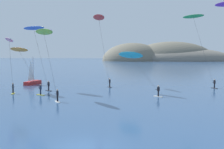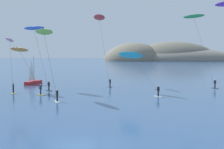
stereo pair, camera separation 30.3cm
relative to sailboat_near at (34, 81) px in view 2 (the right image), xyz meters
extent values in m
plane|color=#2D4C75|center=(18.07, -37.17, -0.64)|extent=(600.00, 600.00, 0.00)
ellipsoid|color=#6B6656|center=(46.46, 167.47, -0.64)|extent=(67.46, 35.65, 30.21)
ellipsoid|color=slate|center=(50.35, 167.35, -0.64)|extent=(88.63, 40.16, 20.84)
ellipsoid|color=#6B6656|center=(15.96, 165.32, -0.64)|extent=(48.02, 39.72, 28.17)
cube|color=#B22323|center=(-0.05, -0.30, -0.29)|extent=(2.11, 4.96, 0.70)
cone|color=#B22323|center=(0.32, 2.07, -0.29)|extent=(0.99, 2.24, 0.67)
cylinder|color=#B2B2B7|center=(0.00, -0.01, 2.56)|extent=(0.12, 0.12, 5.00)
pyramid|color=white|center=(-0.14, -0.89, 2.38)|extent=(0.35, 1.79, 4.25)
cylinder|color=#A5A5AD|center=(-0.14, -0.89, 0.31)|extent=(0.35, 1.79, 0.08)
cube|color=#2D2D33|center=(16.31, -3.75, -0.60)|extent=(0.96, 1.54, 0.08)
cylinder|color=black|center=(16.31, -3.75, -0.16)|extent=(0.22, 0.22, 0.80)
cube|color=black|center=(16.31, -3.75, 0.54)|extent=(0.34, 0.39, 0.60)
sphere|color=beige|center=(16.31, -3.75, 0.96)|extent=(0.22, 0.22, 0.22)
cylinder|color=black|center=(16.13, -3.45, 0.42)|extent=(0.50, 0.31, 0.04)
ellipsoid|color=red|center=(13.54, 0.98, 12.99)|extent=(3.84, 5.09, 1.13)
cylinder|color=#23D6DB|center=(13.54, 0.98, 13.04)|extent=(2.54, 4.20, 0.16)
cylinder|color=#333338|center=(14.84, -1.24, 6.66)|extent=(2.62, 4.46, 12.48)
cube|color=#2D2D33|center=(6.43, -9.58, -0.60)|extent=(1.40, 1.28, 0.08)
cylinder|color=black|center=(6.43, -9.58, -0.16)|extent=(0.22, 0.22, 0.80)
cube|color=black|center=(6.43, -9.58, 0.54)|extent=(0.39, 0.36, 0.60)
sphere|color=tan|center=(6.43, -9.58, 0.96)|extent=(0.22, 0.22, 0.22)
cylinder|color=black|center=(6.15, -9.37, 0.42)|extent=(0.35, 0.47, 0.04)
ellipsoid|color=blue|center=(3.06, -7.18, 10.23)|extent=(5.77, 4.70, 0.69)
cylinder|color=gold|center=(3.06, -7.18, 10.28)|extent=(4.75, 3.43, 0.16)
cylinder|color=#333338|center=(4.60, -8.28, 5.27)|extent=(3.12, 2.22, 9.72)
cube|color=yellow|center=(1.90, -13.42, -0.60)|extent=(0.82, 1.55, 0.08)
cylinder|color=black|center=(1.90, -13.42, -0.16)|extent=(0.22, 0.22, 0.80)
cube|color=black|center=(1.90, -13.42, 0.54)|extent=(0.35, 0.39, 0.60)
sphere|color=#9E7051|center=(1.90, -13.42, 0.96)|extent=(0.22, 0.22, 0.22)
cylinder|color=black|center=(1.72, -13.12, 0.42)|extent=(0.49, 0.32, 0.04)
ellipsoid|color=pink|center=(-0.30, -9.74, 8.04)|extent=(4.14, 5.68, 0.84)
cylinder|color=#14895B|center=(-0.30, -9.74, 8.09)|extent=(2.96, 4.82, 0.16)
cylinder|color=#333338|center=(0.71, -11.43, 4.18)|extent=(2.05, 3.41, 7.53)
cube|color=#2D2D33|center=(35.54, -3.20, -0.60)|extent=(0.99, 1.53, 0.08)
cylinder|color=black|center=(35.54, -3.20, -0.16)|extent=(0.22, 0.22, 0.80)
cube|color=black|center=(35.54, -3.20, 0.54)|extent=(0.37, 0.39, 0.60)
sphere|color=beige|center=(35.54, -3.20, 0.96)|extent=(0.22, 0.22, 0.22)
cylinder|color=black|center=(35.32, -2.93, 0.42)|extent=(0.45, 0.38, 0.04)
ellipsoid|color=green|center=(32.17, 0.86, 12.93)|extent=(4.16, 4.69, 0.70)
cylinder|color=#D660B7|center=(32.17, 0.86, 12.98)|extent=(3.26, 3.88, 0.16)
cylinder|color=#333338|center=(33.75, -1.04, 6.63)|extent=(3.18, 3.82, 12.42)
cube|color=silver|center=(11.13, -20.00, -0.60)|extent=(1.11, 1.49, 0.08)
cylinder|color=black|center=(11.13, -20.00, -0.16)|extent=(0.22, 0.22, 0.80)
cube|color=black|center=(11.13, -20.00, 0.54)|extent=(0.37, 0.39, 0.60)
sphere|color=tan|center=(11.13, -20.00, 0.96)|extent=(0.22, 0.22, 0.22)
cylinder|color=black|center=(10.91, -19.72, 0.42)|extent=(0.45, 0.38, 0.04)
ellipsoid|color=#8CD12D|center=(8.11, -16.26, 8.87)|extent=(4.95, 5.63, 0.91)
cylinder|color=#722DD1|center=(8.11, -16.26, 8.92)|extent=(3.71, 4.55, 0.16)
cylinder|color=#333338|center=(9.51, -17.99, 4.59)|extent=(2.83, 3.50, 8.36)
cube|color=silver|center=(24.70, -14.21, -0.60)|extent=(1.41, 1.27, 0.08)
cylinder|color=black|center=(24.70, -14.21, -0.16)|extent=(0.22, 0.22, 0.80)
cube|color=black|center=(24.70, -14.21, 0.54)|extent=(0.38, 0.38, 0.60)
sphere|color=beige|center=(24.70, -14.21, 0.96)|extent=(0.22, 0.22, 0.22)
cylinder|color=black|center=(24.44, -13.97, 0.42)|extent=(0.41, 0.43, 0.04)
ellipsoid|color=#23B2C6|center=(20.37, -10.15, 5.50)|extent=(4.95, 4.77, 1.24)
cylinder|color=#DB4C38|center=(20.37, -10.15, 5.55)|extent=(3.88, 3.66, 0.16)
cylinder|color=#333338|center=(22.40, -12.06, 2.91)|extent=(4.10, 3.86, 5.00)
cube|color=yellow|center=(6.76, -14.38, -0.60)|extent=(1.50, 1.09, 0.08)
cylinder|color=#192338|center=(6.76, -14.38, -0.16)|extent=(0.22, 0.22, 0.80)
cube|color=#192338|center=(6.76, -14.38, 0.54)|extent=(0.39, 0.36, 0.60)
sphere|color=tan|center=(6.76, -14.38, 0.96)|extent=(0.22, 0.22, 0.22)
cylinder|color=black|center=(6.47, -14.18, 0.42)|extent=(0.35, 0.47, 0.04)
ellipsoid|color=orange|center=(1.95, -11.04, 6.39)|extent=(4.89, 4.00, 0.87)
cylinder|color=#0F7FE5|center=(1.95, -11.04, 6.44)|extent=(3.96, 2.82, 0.16)
cylinder|color=#333338|center=(4.21, -12.61, 3.36)|extent=(4.55, 3.17, 5.89)
camera|label=1|loc=(22.03, -55.82, 5.90)|focal=45.00mm
camera|label=2|loc=(22.33, -55.79, 5.90)|focal=45.00mm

